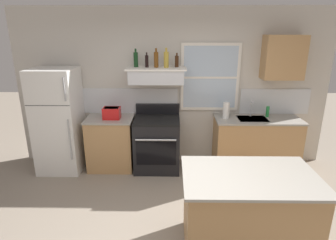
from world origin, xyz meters
name	(u,v)px	position (x,y,z in m)	size (l,w,h in m)	color
back_wall	(173,88)	(0.03, 2.23, 1.35)	(5.40, 0.11, 2.70)	beige
refrigerator	(58,121)	(-1.90, 1.84, 0.87)	(0.70, 0.72, 1.75)	white
counter_left_of_stove	(111,143)	(-1.05, 1.90, 0.46)	(0.79, 0.63, 0.91)	tan
toaster	(112,113)	(-1.00, 1.85, 1.01)	(0.30, 0.20, 0.19)	red
stove_range	(157,143)	(-0.25, 1.86, 0.46)	(0.76, 0.69, 1.09)	black
range_hood_shelf	(156,75)	(-0.25, 1.96, 1.62)	(0.96, 0.52, 0.24)	silver
bottle_dark_green_wine	(136,59)	(-0.59, 2.02, 1.87)	(0.07, 0.07, 0.29)	#143819
bottle_balsamic_dark	(147,61)	(-0.41, 1.98, 1.85)	(0.06, 0.06, 0.24)	black
bottle_amber_wine	(156,59)	(-0.25, 1.96, 1.87)	(0.07, 0.07, 0.30)	brown
bottle_champagne_gold_foil	(166,59)	(-0.09, 1.95, 1.88)	(0.08, 0.08, 0.31)	#B29333
bottle_brown_stout	(177,61)	(0.08, 2.02, 1.84)	(0.06, 0.06, 0.23)	#381E0F
counter_right_with_sink	(255,143)	(1.45, 1.90, 0.46)	(1.43, 0.63, 0.91)	tan
sink_faucet	(251,107)	(1.35, 2.00, 1.08)	(0.03, 0.17, 0.28)	silver
paper_towel_roll	(226,110)	(0.91, 1.90, 1.04)	(0.11, 0.11, 0.27)	white
dish_soap_bottle	(267,112)	(1.63, 2.00, 1.00)	(0.06, 0.06, 0.18)	#268C3F
kitchen_island	(246,212)	(0.82, -0.04, 0.46)	(1.40, 0.90, 0.91)	tan
upper_cabinet_right	(283,57)	(1.80, 2.04, 1.90)	(0.64, 0.32, 0.70)	tan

